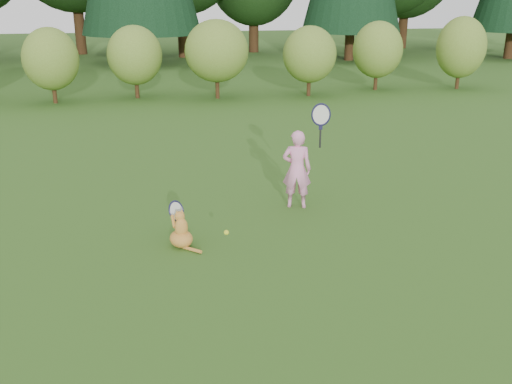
{
  "coord_description": "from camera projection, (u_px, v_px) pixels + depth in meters",
  "views": [
    {
      "loc": [
        -1.39,
        -6.97,
        3.47
      ],
      "look_at": [
        0.2,
        0.8,
        0.7
      ],
      "focal_mm": 40.0,
      "sensor_mm": 36.0,
      "label": 1
    }
  ],
  "objects": [
    {
      "name": "tennis_ball",
      "position": [
        226.0,
        232.0,
        7.35
      ],
      "size": [
        0.07,
        0.07,
        0.07
      ],
      "color": "#D4EE1C",
      "rests_on": "ground"
    },
    {
      "name": "ground",
      "position": [
        253.0,
        260.0,
        7.86
      ],
      "size": [
        100.0,
        100.0,
        0.0
      ],
      "primitive_type": "plane",
      "color": "#235217",
      "rests_on": "ground"
    },
    {
      "name": "shrub_row",
      "position": [
        179.0,
        58.0,
        19.42
      ],
      "size": [
        28.0,
        3.0,
        2.8
      ],
      "primitive_type": null,
      "color": "olive",
      "rests_on": "ground"
    },
    {
      "name": "cat",
      "position": [
        181.0,
        227.0,
        8.21
      ],
      "size": [
        0.51,
        0.84,
        0.74
      ],
      "rotation": [
        0.0,
        0.0,
        0.32
      ],
      "color": "#B86D23",
      "rests_on": "ground"
    },
    {
      "name": "child",
      "position": [
        298.0,
        167.0,
        9.58
      ],
      "size": [
        0.78,
        0.47,
        2.01
      ],
      "rotation": [
        0.0,
        0.0,
        2.82
      ],
      "color": "pink",
      "rests_on": "ground"
    }
  ]
}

